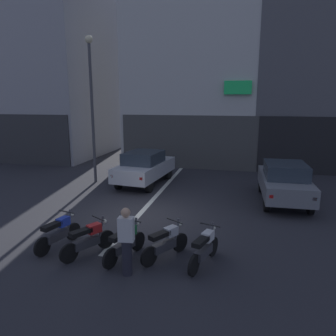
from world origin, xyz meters
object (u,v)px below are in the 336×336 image
car_silver_crossing_near (145,167)px  motorcycle_red_row_left_mid (88,239)px  car_grey_parked_kerbside (284,181)px  motorcycle_silver_row_right_mid (166,242)px  car_white_down_street (220,147)px  motorcycle_green_row_centre (125,242)px  motorcycle_blue_row_leftmost (59,232)px  street_lamp (92,96)px  motorcycle_white_row_rightmost (204,248)px  person_by_motorcycles (126,241)px

car_silver_crossing_near → motorcycle_red_row_left_mid: bearing=-84.4°
car_grey_parked_kerbside → motorcycle_silver_row_right_mid: 6.70m
car_white_down_street → motorcycle_green_row_centre: 14.85m
motorcycle_blue_row_leftmost → motorcycle_green_row_centre: 2.06m
motorcycle_green_row_centre → motorcycle_silver_row_right_mid: same height
motorcycle_green_row_centre → motorcycle_silver_row_right_mid: size_ratio=1.10×
car_white_down_street → motorcycle_green_row_centre: (-1.39, -14.78, -0.43)m
street_lamp → motorcycle_green_row_centre: size_ratio=4.38×
motorcycle_green_row_centre → motorcycle_white_row_rightmost: bearing=4.0°
motorcycle_red_row_left_mid → person_by_motorcycles: (1.34, -0.68, 0.40)m
motorcycle_white_row_rightmost → person_by_motorcycles: bearing=-153.5°
motorcycle_green_row_centre → person_by_motorcycles: person_by_motorcycles is taller
car_white_down_street → motorcycle_white_row_rightmost: size_ratio=2.60×
motorcycle_red_row_left_mid → motorcycle_white_row_rightmost: size_ratio=0.92×
car_silver_crossing_near → person_by_motorcycles: person_by_motorcycles is taller
motorcycle_blue_row_leftmost → motorcycle_white_row_rightmost: bearing=-0.6°
motorcycle_blue_row_leftmost → motorcycle_white_row_rightmost: size_ratio=1.02×
motorcycle_red_row_left_mid → car_white_down_street: bearing=80.8°
street_lamp → motorcycle_blue_row_leftmost: street_lamp is taller
car_grey_parked_kerbside → motorcycle_red_row_left_mid: car_grey_parked_kerbside is taller
motorcycle_red_row_left_mid → motorcycle_green_row_centre: bearing=2.2°
motorcycle_blue_row_leftmost → car_white_down_street: bearing=76.7°
car_white_down_street → motorcycle_red_row_left_mid: size_ratio=2.83×
motorcycle_red_row_left_mid → motorcycle_white_row_rightmost: (3.08, 0.18, 0.00)m
person_by_motorcycles → motorcycle_red_row_left_mid: bearing=152.9°
street_lamp → motorcycle_red_row_left_mid: street_lamp is taller
car_grey_parked_kerbside → motorcycle_white_row_rightmost: car_grey_parked_kerbside is taller
motorcycle_blue_row_leftmost → motorcycle_red_row_left_mid: 1.06m
car_grey_parked_kerbside → person_by_motorcycles: (-4.28, -6.62, -0.03)m
motorcycle_green_row_centre → person_by_motorcycles: bearing=-66.4°
motorcycle_silver_row_right_mid → person_by_motorcycles: person_by_motorcycles is taller
motorcycle_silver_row_right_mid → motorcycle_white_row_rightmost: (1.02, -0.10, 0.00)m
car_silver_crossing_near → motorcycle_blue_row_leftmost: size_ratio=2.61×
motorcycle_silver_row_right_mid → motorcycle_blue_row_leftmost: bearing=-178.9°
motorcycle_blue_row_leftmost → motorcycle_white_row_rightmost: (4.11, -0.05, 0.00)m
car_white_down_street → person_by_motorcycles: person_by_motorcycles is taller
motorcycle_red_row_left_mid → motorcycle_green_row_centre: (1.02, 0.04, 0.00)m
car_grey_parked_kerbside → street_lamp: 9.61m
car_silver_crossing_near → motorcycle_green_row_centre: size_ratio=2.66×
motorcycle_white_row_rightmost → motorcycle_blue_row_leftmost: bearing=179.4°
car_white_down_street → motorcycle_white_row_rightmost: bearing=-87.4°
car_grey_parked_kerbside → car_silver_crossing_near: bearing=167.1°
motorcycle_blue_row_leftmost → street_lamp: bearing=107.9°
street_lamp → person_by_motorcycles: bearing=-59.7°
motorcycle_silver_row_right_mid → motorcycle_white_row_rightmost: bearing=-5.7°
car_grey_parked_kerbside → motorcycle_silver_row_right_mid: bearing=-122.3°
car_silver_crossing_near → motorcycle_green_row_centre: (1.74, -7.35, -0.43)m
car_grey_parked_kerbside → car_white_down_street: bearing=109.9°
car_grey_parked_kerbside → motorcycle_white_row_rightmost: 6.31m
car_silver_crossing_near → street_lamp: size_ratio=0.61×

